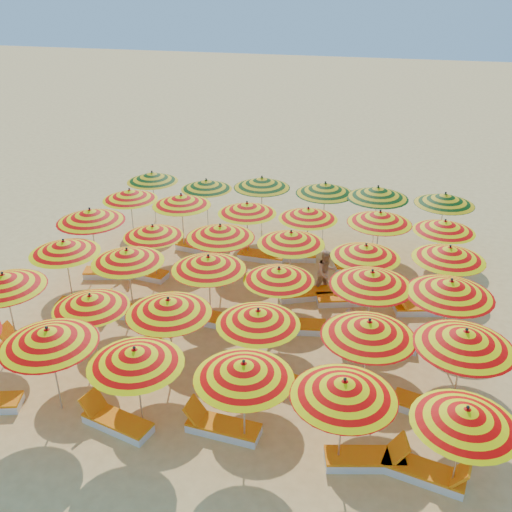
{
  "coord_description": "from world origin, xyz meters",
  "views": [
    {
      "loc": [
        3.91,
        -14.84,
        9.52
      ],
      "look_at": [
        0.0,
        0.5,
        1.6
      ],
      "focal_mm": 40.0,
      "sensor_mm": 36.0,
      "label": 1
    }
  ],
  "objects_px": {
    "lounger_17": "(420,308)",
    "lounger_19": "(260,256)",
    "umbrella_15": "(279,274)",
    "umbrella_33": "(325,188)",
    "umbrella_2": "(135,357)",
    "lounger_20": "(291,256)",
    "umbrella_16": "(372,278)",
    "umbrella_18": "(90,215)",
    "umbrella_31": "(206,184)",
    "lounger_5": "(31,345)",
    "umbrella_30": "(152,177)",
    "lounger_1": "(116,421)",
    "umbrella_34": "(378,192)",
    "lounger_16": "(345,299)",
    "umbrella_26": "(247,208)",
    "umbrella_23": "(449,253)",
    "umbrella_28": "(380,217)",
    "lounger_6": "(277,379)",
    "umbrella_14": "(208,263)",
    "umbrella_19": "(153,231)",
    "lounger_8": "(86,305)",
    "lounger_13": "(111,272)",
    "umbrella_13": "(127,256)",
    "lounger_11": "(295,326)",
    "umbrella_6": "(4,281)",
    "lounger_10": "(193,315)",
    "umbrella_27": "(308,213)",
    "umbrella_12": "(64,247)",
    "lounger_3": "(367,458)",
    "umbrella_8": "(169,306)",
    "lounger_15": "(304,294)",
    "umbrella_9": "(258,317)",
    "lounger_18": "(200,247)",
    "lounger_7": "(430,409)",
    "umbrella_24": "(130,195)",
    "beachgoer_b": "(326,273)",
    "umbrella_4": "(344,389)",
    "umbrella_5": "(466,416)",
    "beachgoer_a": "(349,330)",
    "umbrella_20": "(220,232)",
    "umbrella_11": "(465,339)",
    "lounger_14": "(143,272)",
    "umbrella_32": "(262,182)",
    "umbrella_29": "(445,226)"
  },
  "relations": [
    {
      "from": "umbrella_6",
      "to": "lounger_6",
      "type": "bearing_deg",
      "value": 0.88
    },
    {
      "from": "lounger_14",
      "to": "beachgoer_a",
      "type": "distance_m",
      "value": 7.88
    },
    {
      "from": "umbrella_15",
      "to": "lounger_1",
      "type": "distance_m",
      "value": 5.84
    },
    {
      "from": "umbrella_20",
      "to": "lounger_1",
      "type": "bearing_deg",
      "value": -93.72
    },
    {
      "from": "umbrella_12",
      "to": "umbrella_34",
      "type": "height_order",
      "value": "umbrella_34"
    },
    {
      "from": "umbrella_15",
      "to": "umbrella_33",
      "type": "distance_m",
      "value": 6.81
    },
    {
      "from": "umbrella_33",
      "to": "umbrella_13",
      "type": "bearing_deg",
      "value": -124.77
    },
    {
      "from": "umbrella_20",
      "to": "lounger_18",
      "type": "bearing_deg",
      "value": 123.68
    },
    {
      "from": "umbrella_6",
      "to": "umbrella_11",
      "type": "height_order",
      "value": "umbrella_11"
    },
    {
      "from": "lounger_11",
      "to": "umbrella_15",
      "type": "bearing_deg",
      "value": 4.37
    },
    {
      "from": "lounger_8",
      "to": "lounger_13",
      "type": "distance_m",
      "value": 2.21
    },
    {
      "from": "lounger_3",
      "to": "umbrella_8",
      "type": "bearing_deg",
      "value": 145.66
    },
    {
      "from": "lounger_20",
      "to": "umbrella_24",
      "type": "bearing_deg",
      "value": -12.83
    },
    {
      "from": "umbrella_31",
      "to": "umbrella_23",
      "type": "bearing_deg",
      "value": -25.47
    },
    {
      "from": "umbrella_31",
      "to": "umbrella_34",
      "type": "distance_m",
      "value": 6.71
    },
    {
      "from": "umbrella_9",
      "to": "beachgoer_b",
      "type": "relative_size",
      "value": 1.63
    },
    {
      "from": "umbrella_28",
      "to": "umbrella_34",
      "type": "relative_size",
      "value": 0.77
    },
    {
      "from": "lounger_10",
      "to": "umbrella_27",
      "type": "bearing_deg",
      "value": -115.49
    },
    {
      "from": "umbrella_33",
      "to": "beachgoer_a",
      "type": "relative_size",
      "value": 1.64
    },
    {
      "from": "lounger_13",
      "to": "umbrella_6",
      "type": "bearing_deg",
      "value": -113.67
    },
    {
      "from": "umbrella_11",
      "to": "umbrella_13",
      "type": "height_order",
      "value": "umbrella_11"
    },
    {
      "from": "lounger_17",
      "to": "lounger_19",
      "type": "relative_size",
      "value": 1.04
    },
    {
      "from": "lounger_18",
      "to": "lounger_13",
      "type": "bearing_deg",
      "value": -122.25
    },
    {
      "from": "umbrella_4",
      "to": "umbrella_14",
      "type": "bearing_deg",
      "value": 133.85
    },
    {
      "from": "umbrella_34",
      "to": "umbrella_29",
      "type": "bearing_deg",
      "value": -41.26
    },
    {
      "from": "lounger_17",
      "to": "umbrella_34",
      "type": "bearing_deg",
      "value": -83.97
    },
    {
      "from": "lounger_7",
      "to": "lounger_20",
      "type": "relative_size",
      "value": 1.0
    },
    {
      "from": "umbrella_14",
      "to": "umbrella_19",
      "type": "distance_m",
      "value": 3.35
    },
    {
      "from": "umbrella_8",
      "to": "umbrella_31",
      "type": "relative_size",
      "value": 1.01
    },
    {
      "from": "umbrella_4",
      "to": "umbrella_11",
      "type": "bearing_deg",
      "value": 43.22
    },
    {
      "from": "lounger_17",
      "to": "umbrella_26",
      "type": "bearing_deg",
      "value": -35.8
    },
    {
      "from": "lounger_20",
      "to": "umbrella_5",
      "type": "bearing_deg",
      "value": 106.57
    },
    {
      "from": "lounger_15",
      "to": "lounger_17",
      "type": "relative_size",
      "value": 1.0
    },
    {
      "from": "lounger_10",
      "to": "umbrella_23",
      "type": "bearing_deg",
      "value": -157.03
    },
    {
      "from": "umbrella_34",
      "to": "lounger_16",
      "type": "bearing_deg",
      "value": -96.9
    },
    {
      "from": "lounger_6",
      "to": "umbrella_18",
      "type": "bearing_deg",
      "value": -18.44
    },
    {
      "from": "umbrella_16",
      "to": "lounger_20",
      "type": "relative_size",
      "value": 1.39
    },
    {
      "from": "umbrella_18",
      "to": "umbrella_23",
      "type": "bearing_deg",
      "value": 1.26
    },
    {
      "from": "umbrella_26",
      "to": "lounger_14",
      "type": "relative_size",
      "value": 1.25
    },
    {
      "from": "umbrella_20",
      "to": "lounger_3",
      "type": "distance_m",
      "value": 8.62
    },
    {
      "from": "umbrella_2",
      "to": "lounger_20",
      "type": "distance_m",
      "value": 9.65
    },
    {
      "from": "umbrella_26",
      "to": "umbrella_6",
      "type": "bearing_deg",
      "value": -125.21
    },
    {
      "from": "umbrella_18",
      "to": "umbrella_31",
      "type": "height_order",
      "value": "umbrella_18"
    },
    {
      "from": "lounger_7",
      "to": "umbrella_32",
      "type": "bearing_deg",
      "value": 139.32
    },
    {
      "from": "umbrella_9",
      "to": "lounger_5",
      "type": "height_order",
      "value": "umbrella_9"
    },
    {
      "from": "lounger_6",
      "to": "beachgoer_b",
      "type": "xyz_separation_m",
      "value": [
        0.55,
        4.91,
        0.62
      ]
    },
    {
      "from": "umbrella_12",
      "to": "lounger_20",
      "type": "xyz_separation_m",
      "value": [
        6.15,
        4.77,
        -1.85
      ]
    },
    {
      "from": "umbrella_4",
      "to": "lounger_20",
      "type": "xyz_separation_m",
      "value": [
        -2.88,
        9.34,
        -1.9
      ]
    },
    {
      "from": "lounger_5",
      "to": "umbrella_30",
      "type": "bearing_deg",
      "value": -92.03
    },
    {
      "from": "beachgoer_a",
      "to": "umbrella_12",
      "type": "bearing_deg",
      "value": -4.26
    }
  ]
}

